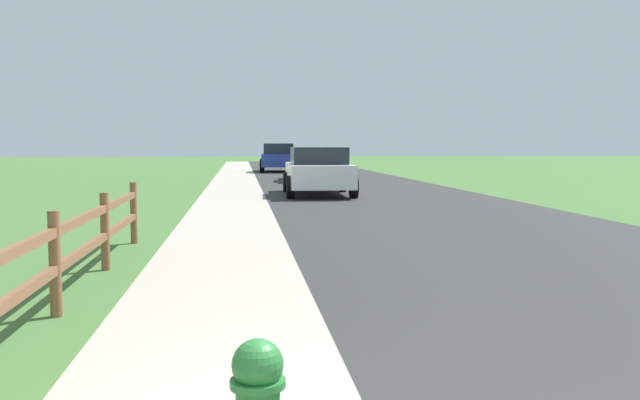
# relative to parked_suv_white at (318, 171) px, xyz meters

# --- Properties ---
(ground_plane) EXTENTS (120.00, 120.00, 0.00)m
(ground_plane) POSITION_rel_parked_suv_white_xyz_m (-1.70, 6.17, -0.77)
(ground_plane) COLOR #456D33
(road_asphalt) EXTENTS (7.00, 66.00, 0.01)m
(road_asphalt) POSITION_rel_parked_suv_white_xyz_m (1.80, 8.17, -0.76)
(road_asphalt) COLOR #2F2F2F
(road_asphalt) RESTS_ON ground
(curb_concrete) EXTENTS (6.00, 66.00, 0.01)m
(curb_concrete) POSITION_rel_parked_suv_white_xyz_m (-4.70, 8.17, -0.76)
(curb_concrete) COLOR #B1A696
(curb_concrete) RESTS_ON ground
(grass_verge) EXTENTS (5.00, 66.00, 0.00)m
(grass_verge) POSITION_rel_parked_suv_white_xyz_m (-6.20, 8.17, -0.76)
(grass_verge) COLOR #456D33
(grass_verge) RESTS_ON ground
(rail_fence) EXTENTS (0.11, 9.51, 1.00)m
(rail_fence) POSITION_rel_parked_suv_white_xyz_m (-4.16, -14.83, -0.18)
(rail_fence) COLOR brown
(rail_fence) RESTS_ON ground
(parked_suv_white) EXTENTS (2.20, 4.48, 1.51)m
(parked_suv_white) POSITION_rel_parked_suv_white_xyz_m (0.00, 0.00, 0.00)
(parked_suv_white) COLOR white
(parked_suv_white) RESTS_ON ground
(parked_car_silver) EXTENTS (2.19, 4.81, 1.42)m
(parked_car_silver) POSITION_rel_parked_suv_white_xyz_m (0.64, 8.45, -0.04)
(parked_car_silver) COLOR #B7BABF
(parked_car_silver) RESTS_ON ground
(parked_car_blue) EXTENTS (2.28, 4.49, 1.64)m
(parked_car_blue) POSITION_rel_parked_suv_white_xyz_m (-0.24, 18.11, 0.07)
(parked_car_blue) COLOR navy
(parked_car_blue) RESTS_ON ground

